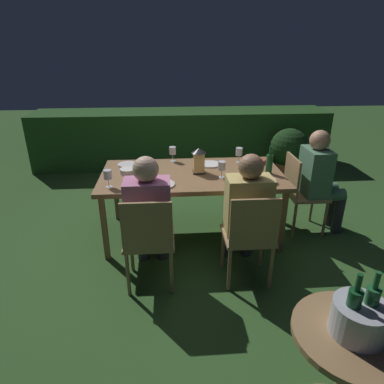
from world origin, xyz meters
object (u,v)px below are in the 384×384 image
(chair_side_left_b, at_px, (250,235))
(wine_glass_d, at_px, (239,152))
(lantern_centerpiece, at_px, (199,159))
(plate_b, at_px, (210,164))
(plate_c, at_px, (161,184))
(ice_bucket, at_px, (360,316))
(person_in_pink, at_px, (149,211))
(bowl_dip, at_px, (260,161))
(green_bottle_on_table, at_px, (269,163))
(wine_glass_c, at_px, (222,166))
(person_in_green, at_px, (320,177))
(bowl_olives, at_px, (269,181))
(wine_glass_b, at_px, (108,175))
(person_in_mustard, at_px, (246,208))
(bowl_bread, at_px, (128,171))
(bowl_salad, at_px, (250,168))
(side_table, at_px, (347,365))
(chair_head_far, at_px, (300,190))
(wine_glass_a, at_px, (173,151))
(plate_a, at_px, (127,164))
(chair_side_left_a, at_px, (149,239))
(potted_plant_by_hedge, at_px, (289,150))
(dining_table, at_px, (192,177))

(chair_side_left_b, bearing_deg, wine_glass_d, 83.76)
(lantern_centerpiece, relative_size, plate_b, 1.11)
(plate_c, bearing_deg, ice_bucket, -62.60)
(person_in_pink, bearing_deg, bowl_dip, 38.12)
(green_bottle_on_table, relative_size, wine_glass_c, 1.72)
(chair_side_left_b, relative_size, person_in_green, 0.76)
(bowl_dip, bearing_deg, ice_bucket, -93.55)
(chair_side_left_b, distance_m, bowl_olives, 0.68)
(wine_glass_b, bearing_deg, person_in_mustard, -16.67)
(bowl_bread, height_order, bowl_salad, bowl_bread)
(bowl_salad, height_order, side_table, bowl_salad)
(wine_glass_b, xyz_separation_m, bowl_salad, (1.42, 0.34, -0.09))
(person_in_pink, relative_size, bowl_dip, 8.31)
(chair_head_far, xyz_separation_m, bowl_bread, (-1.85, 0.03, 0.26))
(wine_glass_d, bearing_deg, lantern_centerpiece, -148.02)
(wine_glass_a, bearing_deg, plate_a, -169.09)
(plate_a, distance_m, side_table, 2.79)
(ice_bucket, bearing_deg, wine_glass_b, 128.31)
(chair_side_left_a, relative_size, bowl_olives, 6.77)
(side_table, relative_size, ice_bucket, 1.99)
(wine_glass_a, relative_size, plate_c, 0.65)
(person_in_pink, distance_m, plate_a, 1.03)
(chair_side_left_b, xyz_separation_m, bowl_olives, (0.30, 0.55, 0.26))
(plate_a, bearing_deg, chair_side_left_b, -46.59)
(wine_glass_a, bearing_deg, chair_head_far, -16.18)
(plate_a, bearing_deg, plate_c, -58.05)
(bowl_bread, xyz_separation_m, potted_plant_by_hedge, (2.31, 1.66, -0.32))
(plate_b, relative_size, bowl_olives, 1.86)
(person_in_pink, bearing_deg, bowl_bread, 108.50)
(chair_side_left_b, bearing_deg, dining_table, 115.69)
(bowl_olives, bearing_deg, ice_bucket, -92.95)
(potted_plant_by_hedge, bearing_deg, plate_b, -134.41)
(plate_b, bearing_deg, bowl_bread, -166.71)
(person_in_green, relative_size, wine_glass_d, 6.80)
(lantern_centerpiece, bearing_deg, wine_glass_d, 31.98)
(plate_b, bearing_deg, wine_glass_c, -81.00)
(wine_glass_d, bearing_deg, person_in_green, -20.27)
(wine_glass_c, relative_size, bowl_olives, 1.31)
(lantern_centerpiece, distance_m, bowl_olives, 0.75)
(chair_side_left_a, xyz_separation_m, side_table, (1.06, -1.26, -0.03))
(wine_glass_b, bearing_deg, side_table, -51.69)
(side_table, bearing_deg, plate_a, 118.57)
(bowl_dip, bearing_deg, plate_b, -178.17)
(person_in_green, xyz_separation_m, bowl_bread, (-2.05, 0.03, 0.11))
(potted_plant_by_hedge, bearing_deg, lantern_centerpiece, -132.98)
(person_in_green, bearing_deg, wine_glass_c, -172.21)
(wine_glass_b, height_order, plate_c, wine_glass_b)
(wine_glass_b, relative_size, bowl_salad, 1.05)
(bowl_bread, bearing_deg, wine_glass_c, -10.99)
(potted_plant_by_hedge, bearing_deg, chair_side_left_b, -115.38)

